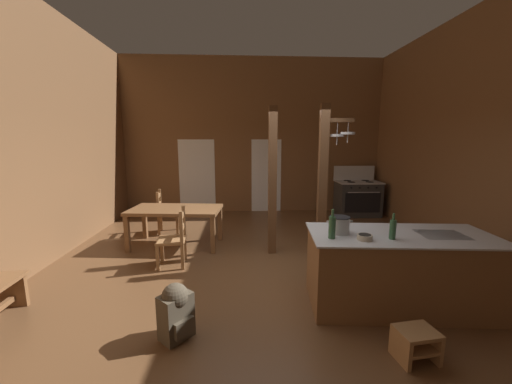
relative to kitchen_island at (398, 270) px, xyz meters
name	(u,v)px	position (x,y,z in m)	size (l,w,h in m)	color
ground_plane	(268,282)	(-1.51, 0.79, -0.51)	(7.91, 9.42, 0.10)	brown
wall_back	(254,137)	(-1.51, 5.18, 1.67)	(7.91, 0.14, 4.25)	brown
glazed_door_back_left	(197,176)	(-3.11, 5.10, 0.57)	(1.00, 0.01, 2.05)	white
glazed_panel_back_right	(266,176)	(-1.16, 5.10, 0.57)	(0.84, 0.01, 2.05)	white
kitchen_island	(398,270)	(0.00, 0.00, 0.00)	(2.24, 1.16, 0.92)	brown
stove_range	(357,198)	(1.28, 4.49, 0.02)	(1.16, 0.84, 1.32)	#2F2F2F
support_post_with_pot_rack	(324,179)	(-0.53, 1.48, 0.94)	(0.57, 0.24, 2.60)	brown
support_post_center	(272,182)	(-1.35, 1.86, 0.84)	(0.14, 0.14, 2.60)	brown
step_stool	(416,342)	(-0.31, -0.92, -0.28)	(0.39, 0.32, 0.30)	#9E7044
dining_table	(176,213)	(-3.16, 2.34, 0.19)	(1.78, 1.07, 0.74)	brown
ladderback_chair_near_window	(175,239)	(-2.99, 1.38, -0.01)	(0.47, 0.47, 0.95)	#9E7044
ladderback_chair_by_post	(166,213)	(-3.55, 3.17, -0.01)	(0.49, 0.49, 0.95)	#9E7044
backpack	(176,310)	(-2.59, -0.48, -0.15)	(0.39, 0.38, 0.60)	#4C4233
stockpot_on_counter	(339,225)	(-0.73, 0.08, 0.56)	(0.32, 0.24, 0.20)	#B7BABF
mixing_bowl_on_counter	(365,237)	(-0.53, -0.18, 0.49)	(0.17, 0.17, 0.06)	#B2A893
bottle_tall_on_counter	(393,229)	(-0.21, -0.17, 0.58)	(0.07, 0.07, 0.30)	#2D5638
bottle_short_on_counter	(332,227)	(-0.88, -0.11, 0.60)	(0.08, 0.08, 0.34)	#2D5638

